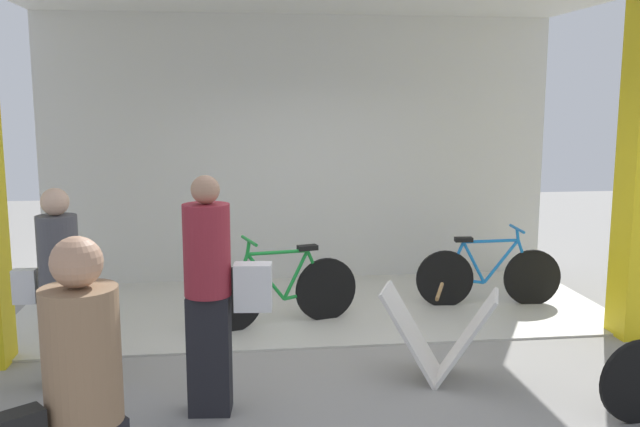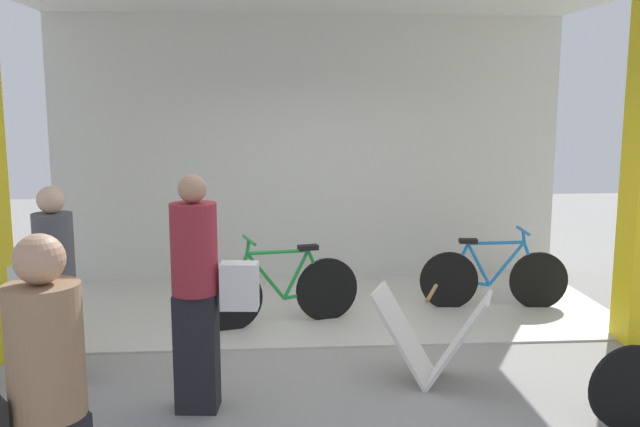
{
  "view_description": "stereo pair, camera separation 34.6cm",
  "coord_description": "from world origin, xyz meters",
  "px_view_note": "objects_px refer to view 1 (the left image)",
  "views": [
    {
      "loc": [
        -0.84,
        -6.02,
        2.24
      ],
      "look_at": [
        0.0,
        0.65,
        1.15
      ],
      "focal_mm": 38.97,
      "sensor_mm": 36.0,
      "label": 1
    },
    {
      "loc": [
        -0.49,
        -6.05,
        2.24
      ],
      "look_at": [
        0.0,
        0.65,
        1.15
      ],
      "focal_mm": 38.97,
      "sensor_mm": 36.0,
      "label": 2
    }
  ],
  "objects_px": {
    "sandwich_board_sign": "(438,335)",
    "pedestrian_0": "(82,408)",
    "pedestrian_1": "(212,292)",
    "pedestrian_3": "(59,287)",
    "bicycle_inside_0": "(488,275)",
    "bicycle_inside_1": "(280,291)"
  },
  "relations": [
    {
      "from": "sandwich_board_sign",
      "to": "pedestrian_3",
      "type": "height_order",
      "value": "pedestrian_3"
    },
    {
      "from": "sandwich_board_sign",
      "to": "pedestrian_3",
      "type": "xyz_separation_m",
      "value": [
        -2.99,
        0.24,
        0.44
      ]
    },
    {
      "from": "sandwich_board_sign",
      "to": "pedestrian_3",
      "type": "bearing_deg",
      "value": 175.46
    },
    {
      "from": "pedestrian_3",
      "to": "bicycle_inside_0",
      "type": "bearing_deg",
      "value": 22.03
    },
    {
      "from": "pedestrian_1",
      "to": "pedestrian_3",
      "type": "relative_size",
      "value": 1.09
    },
    {
      "from": "pedestrian_0",
      "to": "pedestrian_3",
      "type": "xyz_separation_m",
      "value": [
        -0.66,
        2.35,
        -0.04
      ]
    },
    {
      "from": "bicycle_inside_1",
      "to": "pedestrian_0",
      "type": "xyz_separation_m",
      "value": [
        -1.15,
        -3.6,
        0.49
      ]
    },
    {
      "from": "sandwich_board_sign",
      "to": "pedestrian_0",
      "type": "xyz_separation_m",
      "value": [
        -2.33,
        -2.11,
        0.48
      ]
    },
    {
      "from": "bicycle_inside_0",
      "to": "sandwich_board_sign",
      "type": "distance_m",
      "value": 2.22
    },
    {
      "from": "pedestrian_0",
      "to": "pedestrian_1",
      "type": "bearing_deg",
      "value": 72.58
    },
    {
      "from": "bicycle_inside_0",
      "to": "sandwich_board_sign",
      "type": "bearing_deg",
      "value": -120.81
    },
    {
      "from": "bicycle_inside_0",
      "to": "pedestrian_1",
      "type": "relative_size",
      "value": 0.92
    },
    {
      "from": "bicycle_inside_1",
      "to": "pedestrian_3",
      "type": "xyz_separation_m",
      "value": [
        -1.81,
        -1.26,
        0.44
      ]
    },
    {
      "from": "sandwich_board_sign",
      "to": "pedestrian_0",
      "type": "bearing_deg",
      "value": -137.81
    },
    {
      "from": "bicycle_inside_1",
      "to": "sandwich_board_sign",
      "type": "height_order",
      "value": "bicycle_inside_1"
    },
    {
      "from": "sandwich_board_sign",
      "to": "pedestrian_0",
      "type": "relative_size",
      "value": 0.62
    },
    {
      "from": "bicycle_inside_0",
      "to": "bicycle_inside_1",
      "type": "relative_size",
      "value": 0.99
    },
    {
      "from": "pedestrian_1",
      "to": "pedestrian_3",
      "type": "height_order",
      "value": "pedestrian_1"
    },
    {
      "from": "sandwich_board_sign",
      "to": "pedestrian_0",
      "type": "height_order",
      "value": "pedestrian_0"
    },
    {
      "from": "bicycle_inside_1",
      "to": "pedestrian_1",
      "type": "distance_m",
      "value": 2.04
    },
    {
      "from": "sandwich_board_sign",
      "to": "bicycle_inside_1",
      "type": "bearing_deg",
      "value": 128.37
    },
    {
      "from": "bicycle_inside_0",
      "to": "sandwich_board_sign",
      "type": "relative_size",
      "value": 1.57
    }
  ]
}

